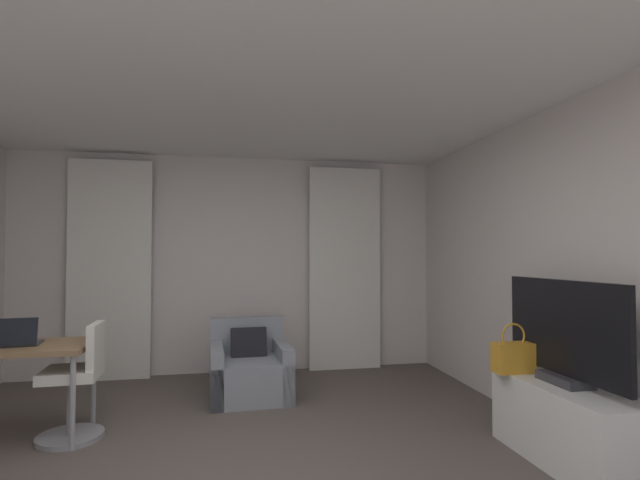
{
  "coord_description": "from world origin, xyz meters",
  "views": [
    {
      "loc": [
        -0.01,
        -2.74,
        1.41
      ],
      "look_at": [
        0.73,
        1.18,
        1.54
      ],
      "focal_mm": 26.09,
      "sensor_mm": 36.0,
      "label": 1
    }
  ],
  "objects_px": {
    "tv_console": "(569,425)",
    "tv_flatscreen": "(564,334)",
    "desk": "(5,354)",
    "handbag_primary": "(514,356)",
    "laptop": "(16,340)",
    "armchair": "(249,370)",
    "desk_chair": "(77,387)"
  },
  "relations": [
    {
      "from": "tv_console",
      "to": "tv_flatscreen",
      "type": "distance_m",
      "value": 0.61
    },
    {
      "from": "desk_chair",
      "to": "tv_console",
      "type": "relative_size",
      "value": 0.79
    },
    {
      "from": "laptop",
      "to": "handbag_primary",
      "type": "height_order",
      "value": "laptop"
    },
    {
      "from": "desk",
      "to": "tv_flatscreen",
      "type": "bearing_deg",
      "value": -15.76
    },
    {
      "from": "laptop",
      "to": "tv_console",
      "type": "xyz_separation_m",
      "value": [
        3.85,
        -1.12,
        -0.5
      ]
    },
    {
      "from": "desk",
      "to": "handbag_primary",
      "type": "distance_m",
      "value": 3.85
    },
    {
      "from": "armchair",
      "to": "desk",
      "type": "xyz_separation_m",
      "value": [
        -1.87,
        -0.8,
        0.4
      ]
    },
    {
      "from": "armchair",
      "to": "desk_chair",
      "type": "bearing_deg",
      "value": -147.82
    },
    {
      "from": "tv_console",
      "to": "desk",
      "type": "bearing_deg",
      "value": 163.71
    },
    {
      "from": "desk_chair",
      "to": "tv_flatscreen",
      "type": "height_order",
      "value": "tv_flatscreen"
    },
    {
      "from": "desk",
      "to": "laptop",
      "type": "bearing_deg",
      "value": -20.97
    },
    {
      "from": "handbag_primary",
      "to": "desk_chair",
      "type": "bearing_deg",
      "value": 167.42
    },
    {
      "from": "tv_flatscreen",
      "to": "handbag_primary",
      "type": "xyz_separation_m",
      "value": [
        -0.16,
        0.34,
        -0.22
      ]
    },
    {
      "from": "handbag_primary",
      "to": "desk",
      "type": "bearing_deg",
      "value": 168.46
    },
    {
      "from": "laptop",
      "to": "tv_flatscreen",
      "type": "bearing_deg",
      "value": -15.64
    },
    {
      "from": "desk",
      "to": "tv_flatscreen",
      "type": "height_order",
      "value": "tv_flatscreen"
    },
    {
      "from": "armchair",
      "to": "desk",
      "type": "relative_size",
      "value": 0.71
    },
    {
      "from": "desk",
      "to": "desk_chair",
      "type": "distance_m",
      "value": 0.59
    },
    {
      "from": "laptop",
      "to": "tv_flatscreen",
      "type": "distance_m",
      "value": 3.99
    },
    {
      "from": "tv_console",
      "to": "handbag_primary",
      "type": "xyz_separation_m",
      "value": [
        -0.16,
        0.38,
        0.39
      ]
    },
    {
      "from": "armchair",
      "to": "tv_flatscreen",
      "type": "xyz_separation_m",
      "value": [
        2.06,
        -1.91,
        0.62
      ]
    },
    {
      "from": "tv_flatscreen",
      "to": "handbag_primary",
      "type": "height_order",
      "value": "tv_flatscreen"
    },
    {
      "from": "armchair",
      "to": "desk_chair",
      "type": "height_order",
      "value": "desk_chair"
    },
    {
      "from": "laptop",
      "to": "handbag_primary",
      "type": "relative_size",
      "value": 0.95
    },
    {
      "from": "armchair",
      "to": "tv_console",
      "type": "relative_size",
      "value": 0.78
    },
    {
      "from": "desk",
      "to": "tv_console",
      "type": "distance_m",
      "value": 4.12
    },
    {
      "from": "desk",
      "to": "tv_console",
      "type": "relative_size",
      "value": 1.1
    },
    {
      "from": "desk",
      "to": "handbag_primary",
      "type": "relative_size",
      "value": 3.33
    },
    {
      "from": "tv_console",
      "to": "handbag_primary",
      "type": "bearing_deg",
      "value": 112.82
    },
    {
      "from": "tv_flatscreen",
      "to": "desk",
      "type": "bearing_deg",
      "value": 164.24
    },
    {
      "from": "armchair",
      "to": "laptop",
      "type": "bearing_deg",
      "value": -154.89
    },
    {
      "from": "tv_console",
      "to": "handbag_primary",
      "type": "relative_size",
      "value": 3.03
    }
  ]
}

